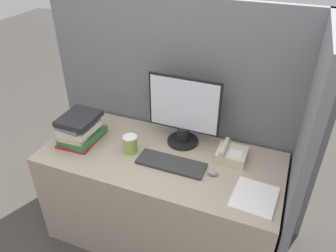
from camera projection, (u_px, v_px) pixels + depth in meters
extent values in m
cube|color=slate|center=(181.00, 116.00, 2.41)|extent=(1.99, 0.04, 1.69)
cube|color=slate|center=(296.00, 175.00, 1.86)|extent=(0.04, 0.77, 1.69)
cube|color=tan|center=(161.00, 198.00, 2.35)|extent=(1.59, 0.71, 0.75)
cylinder|color=black|center=(183.00, 141.00, 2.28)|extent=(0.22, 0.22, 0.02)
cylinder|color=black|center=(183.00, 134.00, 2.25)|extent=(0.08, 0.08, 0.10)
cube|color=black|center=(184.00, 105.00, 2.13)|extent=(0.49, 0.02, 0.38)
cube|color=silver|center=(184.00, 105.00, 2.12)|extent=(0.46, 0.01, 0.36)
cube|color=#333333|center=(171.00, 164.00, 2.07)|extent=(0.44, 0.15, 0.02)
ellipsoid|color=gray|center=(213.00, 173.00, 1.98)|extent=(0.07, 0.04, 0.04)
cylinder|color=#8CB247|center=(130.00, 144.00, 2.17)|extent=(0.09, 0.09, 0.11)
cylinder|color=white|center=(130.00, 137.00, 2.14)|extent=(0.10, 0.10, 0.01)
cube|color=maroon|center=(81.00, 139.00, 2.30)|extent=(0.25, 0.30, 0.02)
cube|color=#38723F|center=(83.00, 135.00, 2.29)|extent=(0.23, 0.31, 0.04)
cube|color=#C6B78C|center=(79.00, 131.00, 2.26)|extent=(0.20, 0.28, 0.04)
cube|color=silver|center=(79.00, 127.00, 2.24)|extent=(0.23, 0.24, 0.04)
cube|color=slate|center=(78.00, 122.00, 2.22)|extent=(0.21, 0.27, 0.03)
cube|color=#262628|center=(79.00, 118.00, 2.20)|extent=(0.23, 0.27, 0.04)
cube|color=beige|center=(232.00, 155.00, 2.11)|extent=(0.19, 0.17, 0.06)
cube|color=white|center=(235.00, 153.00, 2.07)|extent=(0.08, 0.08, 0.00)
cylinder|color=beige|center=(225.00, 147.00, 2.10)|extent=(0.04, 0.18, 0.04)
cube|color=white|center=(254.00, 197.00, 1.83)|extent=(0.25, 0.28, 0.01)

